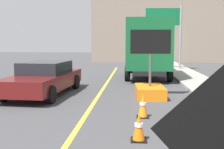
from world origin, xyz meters
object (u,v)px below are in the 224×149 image
at_px(traffic_cone_far_lane, 143,106).
at_px(traffic_cone_mid_lane, 139,127).
at_px(arrow_board_trailer, 150,85).
at_px(highway_guide_sign, 170,26).
at_px(box_truck, 148,48).
at_px(pickup_car, 44,78).

bearing_deg(traffic_cone_far_lane, traffic_cone_mid_lane, -94.58).
relative_size(arrow_board_trailer, traffic_cone_far_lane, 3.75).
xyz_separation_m(arrow_board_trailer, traffic_cone_mid_lane, (-0.54, -5.02, -0.17)).
relative_size(highway_guide_sign, traffic_cone_far_lane, 6.94).
relative_size(box_truck, highway_guide_sign, 1.36).
bearing_deg(traffic_cone_mid_lane, highway_guide_sign, 80.26).
xyz_separation_m(traffic_cone_mid_lane, traffic_cone_far_lane, (0.16, 1.96, 0.04)).
relative_size(highway_guide_sign, traffic_cone_mid_lane, 7.80).
relative_size(pickup_car, traffic_cone_far_lane, 7.04).
xyz_separation_m(arrow_board_trailer, pickup_car, (-4.45, 0.30, 0.22)).
height_order(arrow_board_trailer, traffic_cone_mid_lane, arrow_board_trailer).
distance_m(pickup_car, traffic_cone_mid_lane, 6.61).
bearing_deg(pickup_car, arrow_board_trailer, -3.86).
bearing_deg(box_truck, traffic_cone_mid_lane, -93.99).
relative_size(traffic_cone_mid_lane, traffic_cone_far_lane, 0.89).
bearing_deg(arrow_board_trailer, highway_guide_sign, 78.60).
bearing_deg(arrow_board_trailer, pickup_car, 176.14).
bearing_deg(highway_guide_sign, arrow_board_trailer, -101.40).
bearing_deg(arrow_board_trailer, box_truck, 87.73).
bearing_deg(traffic_cone_far_lane, arrow_board_trailer, 82.86).
relative_size(box_truck, pickup_car, 1.34).
xyz_separation_m(pickup_car, traffic_cone_far_lane, (4.06, -3.35, -0.34)).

